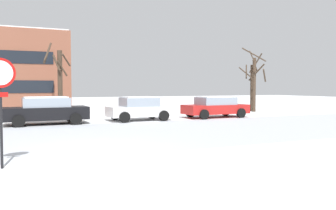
{
  "coord_description": "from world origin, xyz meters",
  "views": [
    {
      "loc": [
        -2.28,
        -11.05,
        2.06
      ],
      "look_at": [
        5.06,
        5.56,
        1.12
      ],
      "focal_mm": 37.21,
      "sensor_mm": 36.0,
      "label": 1
    }
  ],
  "objects_px": {
    "parked_car_black": "(46,110)",
    "parked_car_white": "(139,108)",
    "parked_car_red": "(215,107)",
    "stop_sign": "(0,91)"
  },
  "relations": [
    {
      "from": "parked_car_black",
      "to": "parked_car_white",
      "type": "bearing_deg",
      "value": 0.61
    },
    {
      "from": "parked_car_black",
      "to": "parked_car_red",
      "type": "distance_m",
      "value": 10.86
    },
    {
      "from": "parked_car_black",
      "to": "parked_car_white",
      "type": "xyz_separation_m",
      "value": [
        5.43,
        0.06,
        -0.03
      ]
    },
    {
      "from": "parked_car_black",
      "to": "parked_car_white",
      "type": "distance_m",
      "value": 5.43
    },
    {
      "from": "parked_car_red",
      "to": "parked_car_black",
      "type": "bearing_deg",
      "value": 179.83
    },
    {
      "from": "stop_sign",
      "to": "parked_car_black",
      "type": "xyz_separation_m",
      "value": [
        1.9,
        10.5,
        -1.19
      ]
    },
    {
      "from": "stop_sign",
      "to": "parked_car_black",
      "type": "height_order",
      "value": "stop_sign"
    },
    {
      "from": "stop_sign",
      "to": "parked_car_white",
      "type": "xyz_separation_m",
      "value": [
        7.34,
        10.55,
        -1.22
      ]
    },
    {
      "from": "stop_sign",
      "to": "parked_car_white",
      "type": "distance_m",
      "value": 12.91
    },
    {
      "from": "parked_car_black",
      "to": "parked_car_white",
      "type": "height_order",
      "value": "parked_car_black"
    }
  ]
}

